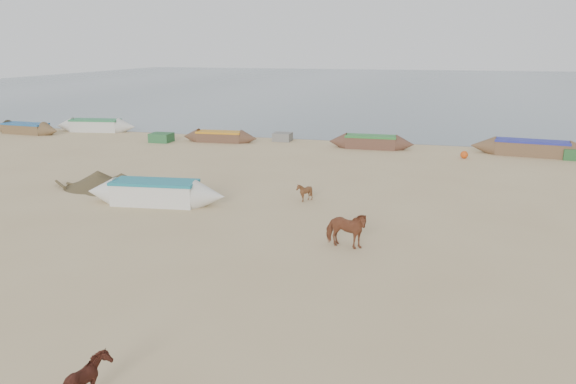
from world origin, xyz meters
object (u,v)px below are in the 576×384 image
object	(u,v)px
calf_front	(304,192)
calf_right	(88,382)
cow_adult	(346,229)
near_canoe	(155,192)

from	to	relation	value
calf_front	calf_right	bearing A→B (deg)	-19.26
cow_adult	calf_front	world-z (taller)	cow_adult
calf_front	near_canoe	bearing A→B (deg)	-88.00
cow_adult	calf_right	xyz separation A→B (m)	(-3.12, -9.39, -0.17)
cow_adult	near_canoe	xyz separation A→B (m)	(-8.47, 3.03, -0.12)
calf_right	near_canoe	bearing A→B (deg)	5.73
cow_adult	near_canoe	size ratio (longest dim) A/B	0.25
calf_front	calf_right	distance (m)	14.47
near_canoe	cow_adult	bearing A→B (deg)	-26.14
calf_right	cow_adult	bearing A→B (deg)	-35.96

